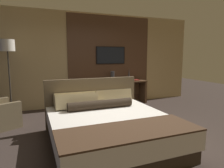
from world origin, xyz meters
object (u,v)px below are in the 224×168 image
bed (108,126)px  desk (113,88)px  desk_chair (110,90)px  book (135,80)px  tv (111,55)px  floor_lamp (8,52)px  vase_short (112,76)px  vase_tall (129,74)px

bed → desk: bed is taller
desk_chair → book: bearing=18.6°
bed → tv: bearing=67.8°
floor_lamp → vase_short: bearing=4.9°
bed → desk: bearing=66.4°
floor_lamp → vase_tall: size_ratio=4.62×
desk → desk_chair: bearing=-118.7°
vase_tall → vase_short: vase_tall is taller
desk → desk_chair: size_ratio=2.36×
vase_short → vase_tall: bearing=2.6°
desk → book: (0.77, -0.04, 0.24)m
desk → floor_lamp: 3.06m
desk → desk_chair: desk_chair is taller
bed → vase_short: bearing=66.6°
desk_chair → floor_lamp: floor_lamp is taller
desk_chair → vase_short: size_ratio=2.93×
desk_chair → book: (1.07, 0.50, 0.20)m
book → desk_chair: bearing=-155.0°
vase_tall → book: vase_tall is taller
desk → tv: 1.04m
vase_tall → book: size_ratio=1.83×
bed → desk: size_ratio=1.02×
desk_chair → vase_short: 0.69m
tv → desk_chair: 1.26m
vase_tall → tv: bearing=164.4°
tv → vase_short: (-0.01, -0.19, -0.65)m
tv → book: tv is taller
desk_chair → vase_tall: (0.86, 0.56, 0.39)m
tv → book: (0.77, -0.22, -0.79)m
bed → vase_tall: (1.69, 2.58, 0.64)m
tv → vase_short: 0.67m
floor_lamp → vase_short: (2.83, 0.24, -0.72)m
bed → vase_short: (1.11, 2.56, 0.59)m
bed → desk_chair: bed is taller
desk → floor_lamp: floor_lamp is taller
floor_lamp → desk: bearing=5.0°
floor_lamp → vase_tall: floor_lamp is taller
floor_lamp → book: (3.61, 0.21, -0.87)m
tv → vase_short: bearing=-94.4°
bed → floor_lamp: bearing=126.7°
bed → vase_short: size_ratio=7.10×
desk → desk_chair: 0.61m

